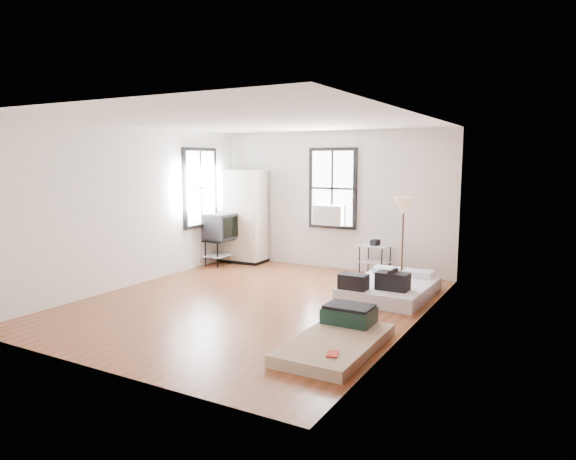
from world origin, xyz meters
The scene contains 8 objects.
ground centered at (0.00, 0.00, 0.00)m, with size 6.00×6.00×0.00m, color brown.
room_shell centered at (0.23, 0.36, 1.74)m, with size 5.02×6.02×2.80m.
mattress_main centered at (1.75, 1.38, 0.15)m, with size 1.29×1.73×0.55m.
mattress_bare centered at (1.93, -1.08, 0.11)m, with size 0.91×1.72×0.37m.
wardrobe centered at (-2.00, 2.65, 1.00)m, with size 1.04×0.62×2.01m.
side_table centered at (1.02, 2.72, 0.48)m, with size 0.58×0.49×0.70m.
floor_lamp centered at (1.77, 1.97, 1.36)m, with size 0.34×0.34×1.59m.
tv_stand centered at (-2.21, 2.15, 0.79)m, with size 0.56×0.79×1.10m.
Camera 1 is at (4.29, -6.57, 2.21)m, focal length 32.00 mm.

